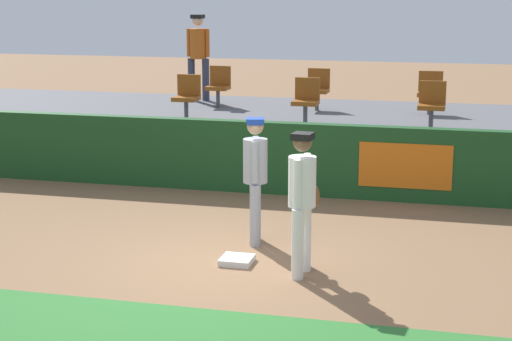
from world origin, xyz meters
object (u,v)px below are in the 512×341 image
first_base (237,260)px  player_runner_visitor (255,171)px  seat_back_center (318,87)px  spectator_hooded (198,51)px  player_fielder_home (303,194)px  seat_back_left (219,84)px  seat_front_right (432,102)px  seat_front_center (306,98)px  seat_back_right (430,90)px  seat_front_left (187,94)px

first_base → player_runner_visitor: bearing=89.3°
seat_back_center → spectator_hooded: (-2.82, 0.82, 0.62)m
player_fielder_home → spectator_hooded: bearing=-148.2°
spectator_hooded → seat_back_left: bearing=132.8°
seat_front_right → player_runner_visitor: bearing=-116.6°
spectator_hooded → player_fielder_home: bearing=117.9°
seat_front_center → spectator_hooded: size_ratio=0.45×
player_fielder_home → player_runner_visitor: size_ratio=1.02×
first_base → spectator_hooded: 8.62m
first_base → spectator_hooded: (-3.03, 7.81, 2.03)m
first_base → seat_back_center: (-0.21, 6.99, 1.41)m
player_fielder_home → seat_front_right: size_ratio=2.10×
seat_back_right → seat_front_right: 1.80m
seat_back_left → seat_back_center: size_ratio=1.00×
seat_front_center → spectator_hooded: 3.97m
seat_back_right → seat_back_center: same height
seat_front_left → seat_back_left: same height
player_fielder_home → seat_front_left: seat_front_left is taller
player_fielder_home → first_base: bearing=-97.8°
player_fielder_home → seat_back_left: bearing=-150.2°
player_runner_visitor → seat_front_right: bearing=140.7°
first_base → seat_front_right: (2.15, 5.19, 1.42)m
seat_back_right → spectator_hooded: size_ratio=0.45×
player_fielder_home → seat_back_left: (-3.20, 7.20, 0.44)m
player_runner_visitor → seat_back_center: size_ratio=2.07×
seat_back_right → seat_front_right: (0.11, -1.80, -0.00)m
seat_front_left → spectator_hooded: size_ratio=0.45×
player_fielder_home → player_runner_visitor: bearing=-136.5°
spectator_hooded → seat_front_right: bearing=155.0°
seat_front_left → player_fielder_home: bearing=-58.7°
first_base → seat_front_center: 5.38m
player_runner_visitor → seat_back_left: 6.52m
player_fielder_home → seat_back_right: 7.30m
player_fielder_home → seat_front_center: seat_front_center is taller
seat_back_right → spectator_hooded: bearing=170.8°
player_runner_visitor → seat_front_right: size_ratio=2.07×
first_base → seat_front_left: seat_front_left is taller
seat_front_left → seat_front_center: size_ratio=1.00×
seat_back_center → spectator_hooded: size_ratio=0.45×
seat_back_left → spectator_hooded: 1.25m
player_fielder_home → seat_front_center: size_ratio=2.10×
player_fielder_home → seat_front_right: 5.56m
seat_front_left → seat_back_center: (2.19, 1.80, -0.00)m
player_fielder_home → seat_back_right: (1.15, 7.20, 0.44)m
first_base → spectator_hooded: bearing=111.2°
player_runner_visitor → seat_front_center: (-0.12, 4.27, 0.45)m
seat_front_center → seat_front_right: same height
player_runner_visitor → seat_front_left: bearing=-163.2°
seat_front_right → seat_back_left: bearing=158.1°
first_base → seat_back_left: seat_back_left is taller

